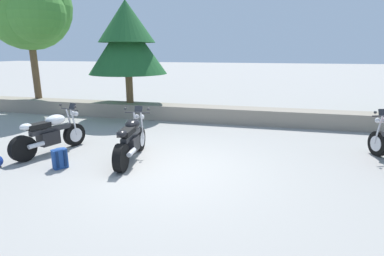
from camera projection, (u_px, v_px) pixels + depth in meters
ground_plane at (170, 169)px, 6.69m from camera, size 120.00×120.00×0.00m
stone_wall at (209, 114)px, 11.14m from camera, size 36.00×0.80×0.55m
motorcycle_white_near_left at (51, 134)px, 7.65m from camera, size 0.92×2.01×1.18m
motorcycle_black_centre at (131, 140)px, 7.15m from camera, size 0.71×2.06×1.18m
rider_backpack at (60, 158)px, 6.68m from camera, size 0.34×0.35×0.47m
leafy_tree_far_left at (29, 8)px, 11.97m from camera, size 3.64×3.47×5.47m
pine_tree_mid_left at (127, 39)px, 11.35m from camera, size 2.97×2.97×3.83m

